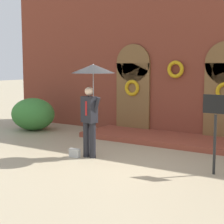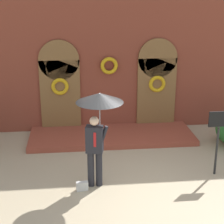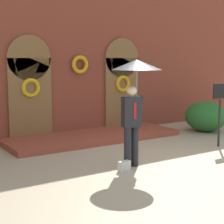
% 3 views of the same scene
% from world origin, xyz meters
% --- Properties ---
extents(ground_plane, '(80.00, 80.00, 0.00)m').
position_xyz_m(ground_plane, '(0.00, 0.00, 0.00)').
color(ground_plane, tan).
extents(building_facade, '(14.00, 2.30, 5.60)m').
position_xyz_m(building_facade, '(-0.00, 4.15, 2.68)').
color(building_facade, brown).
rests_on(building_facade, ground).
extents(person_with_umbrella, '(1.10, 1.10, 2.36)m').
position_xyz_m(person_with_umbrella, '(-0.61, 0.16, 1.91)').
color(person_with_umbrella, black).
rests_on(person_with_umbrella, ground).
extents(handbag, '(0.30, 0.16, 0.22)m').
position_xyz_m(handbag, '(-1.04, -0.04, 0.11)').
color(handbag, '#B7B7B2').
rests_on(handbag, ground).
extents(sign_post, '(0.56, 0.06, 1.72)m').
position_xyz_m(sign_post, '(2.42, 0.42, 1.16)').
color(sign_post, black).
rests_on(sign_post, ground).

